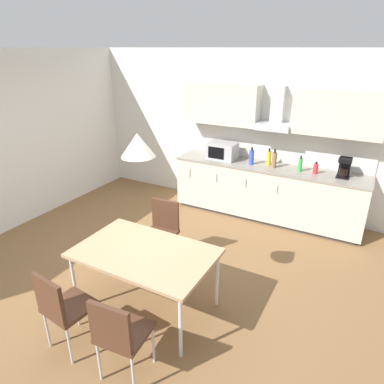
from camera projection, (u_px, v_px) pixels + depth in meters
name	position (u px, v px, depth m)	size (l,w,h in m)	color
ground_plane	(138.00, 280.00, 4.30)	(7.75, 8.35, 0.02)	brown
wall_back	(230.00, 130.00, 6.07)	(6.20, 0.10, 2.69)	silver
kitchen_counter	(266.00, 191.00, 5.74)	(3.12, 0.66, 0.91)	#333333
backsplash_tile	(275.00, 146.00, 5.71)	(3.10, 0.02, 0.52)	silver
upper_wall_cabinets	(276.00, 109.00, 5.34)	(3.10, 0.40, 0.66)	beige
microwave	(222.00, 151.00, 5.87)	(0.48, 0.35, 0.28)	#ADADB2
coffee_maker	(344.00, 167.00, 5.03)	(0.18, 0.19, 0.30)	black
bottle_yellow	(269.00, 158.00, 5.58)	(0.07, 0.07, 0.28)	yellow
bottle_green	(300.00, 165.00, 5.29)	(0.06, 0.06, 0.25)	green
bottle_blue	(252.00, 157.00, 5.60)	(0.08, 0.08, 0.29)	blue
bottle_red	(316.00, 169.00, 5.20)	(0.07, 0.07, 0.19)	red
bottle_brown	(274.00, 160.00, 5.44)	(0.08, 0.08, 0.30)	brown
dining_table	(145.00, 255.00, 3.58)	(1.45, 0.92, 0.73)	tan
chair_near_right	(119.00, 332.00, 2.82)	(0.44, 0.44, 0.87)	#4C2D1E
chair_near_left	(61.00, 305.00, 3.11)	(0.44, 0.44, 0.87)	#4C2D1E
chair_far_left	(162.00, 227.00, 4.47)	(0.44, 0.44, 0.87)	#4C2D1E
pendant_lamp	(138.00, 145.00, 3.12)	(0.32, 0.32, 0.22)	silver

